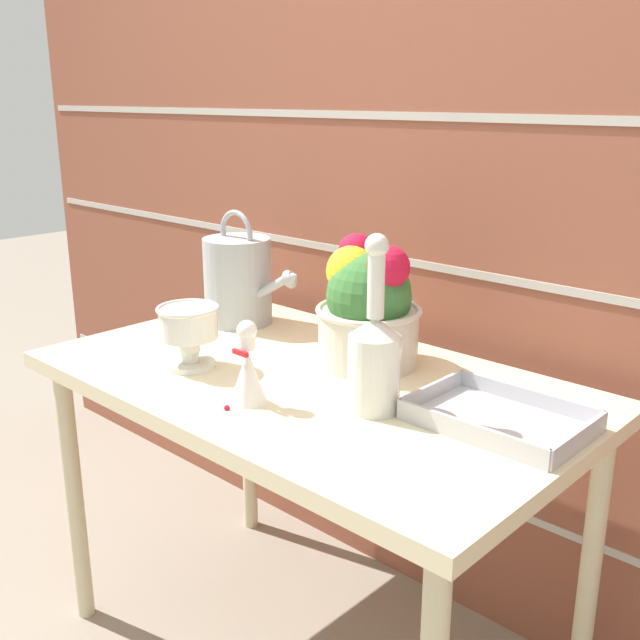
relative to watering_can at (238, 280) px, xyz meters
name	(u,v)px	position (x,y,z in m)	size (l,w,h in m)	color
brick_wall	(437,191)	(0.42, 0.30, 0.24)	(3.60, 0.08, 2.20)	brown
patio_table	(309,407)	(0.42, -0.16, -0.19)	(1.21, 0.71, 0.74)	beige
watering_can	(238,280)	(0.00, 0.00, 0.00)	(0.32, 0.18, 0.30)	#9EA3A8
crystal_pedestal_bowl	(189,328)	(0.18, -0.30, -0.03)	(0.14, 0.14, 0.14)	silver
flower_planter	(368,307)	(0.46, -0.01, 0.02)	(0.24, 0.24, 0.29)	beige
glass_decanter	(374,355)	(0.63, -0.21, -0.01)	(0.10, 0.10, 0.35)	silver
figurine_vase	(248,370)	(0.43, -0.35, -0.05)	(0.07, 0.07, 0.17)	white
wire_tray	(500,420)	(0.85, -0.10, -0.11)	(0.32, 0.22, 0.04)	#B7B7BC
fallen_petal	(227,408)	(0.43, -0.40, -0.11)	(0.01, 0.01, 0.01)	red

